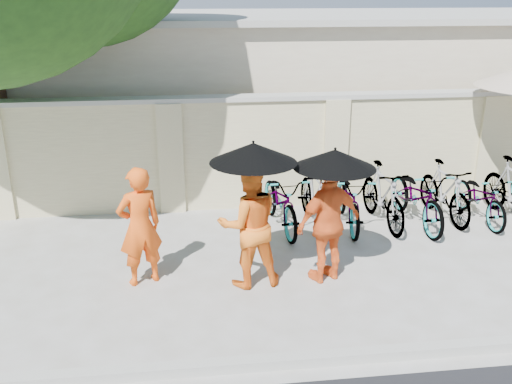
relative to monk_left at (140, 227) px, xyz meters
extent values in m
plane|color=#B0AFAD|center=(1.38, -0.40, -0.84)|extent=(80.00, 80.00, 0.00)
cube|color=#A3A39B|center=(1.38, -2.10, -0.78)|extent=(40.00, 0.16, 0.12)
cube|color=beige|center=(2.38, 2.80, 0.16)|extent=(20.00, 0.30, 2.00)
cube|color=beige|center=(3.38, 6.60, 0.76)|extent=(14.00, 6.00, 3.20)
imported|color=#FF5812|center=(0.00, 0.00, 0.00)|extent=(0.72, 0.61, 1.68)
imported|color=orange|center=(1.46, -0.21, 0.05)|extent=(0.94, 0.77, 1.77)
cylinder|color=black|center=(1.51, -0.29, 0.61)|extent=(0.02, 0.02, 0.90)
cone|color=black|center=(1.51, -0.29, 1.06)|extent=(1.13, 1.13, 0.26)
imported|color=orange|center=(2.56, -0.22, 0.01)|extent=(1.08, 0.77, 1.71)
cylinder|color=black|center=(2.58, -0.30, 0.54)|extent=(0.02, 0.02, 0.82)
cone|color=black|center=(2.58, -0.30, 0.95)|extent=(1.09, 1.09, 0.25)
imported|color=#8C8D9F|center=(2.21, 1.65, -0.34)|extent=(0.87, 1.95, 0.99)
imported|color=#8C8D9F|center=(2.79, 1.67, -0.30)|extent=(0.59, 1.81, 1.07)
imported|color=#8C8D9F|center=(3.38, 1.60, -0.36)|extent=(0.79, 1.87, 0.96)
imported|color=#8C8D9F|center=(3.97, 1.58, -0.31)|extent=(0.63, 1.80, 1.06)
imported|color=#8C8D9F|center=(4.55, 1.52, -0.32)|extent=(0.82, 2.00, 1.03)
imported|color=#8C8D9F|center=(5.14, 1.72, -0.33)|extent=(0.65, 1.73, 1.01)
imported|color=#8C8D9F|center=(5.72, 1.55, -0.40)|extent=(0.66, 1.69, 0.87)
camera|label=1|loc=(0.69, -7.22, 3.03)|focal=40.00mm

